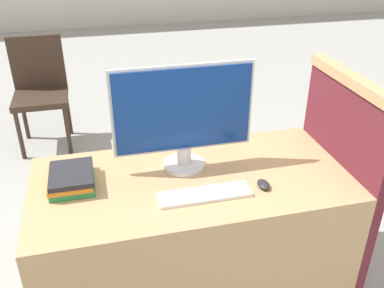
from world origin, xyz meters
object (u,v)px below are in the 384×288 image
object	(u,v)px
mouse	(263,184)
far_chair	(40,86)
keyboard	(205,195)
monitor	(183,115)
book_stack	(71,178)

from	to	relation	value
mouse	far_chair	xyz separation A→B (m)	(-1.14, 2.13, -0.22)
keyboard	monitor	bearing A→B (deg)	96.99
keyboard	far_chair	size ratio (longest dim) A/B	0.45
keyboard	far_chair	xyz separation A→B (m)	(-0.87, 2.13, -0.21)
keyboard	book_stack	distance (m)	0.61
keyboard	mouse	size ratio (longest dim) A/B	4.94
book_stack	far_chair	world-z (taller)	far_chair
monitor	keyboard	bearing A→B (deg)	-83.01
far_chair	keyboard	bearing A→B (deg)	-28.22
monitor	book_stack	xyz separation A→B (m)	(-0.53, -0.05, -0.24)
monitor	keyboard	distance (m)	0.38
keyboard	far_chair	distance (m)	2.31
keyboard	book_stack	world-z (taller)	book_stack
monitor	keyboard	xyz separation A→B (m)	(0.03, -0.27, -0.27)
keyboard	book_stack	bearing A→B (deg)	158.54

